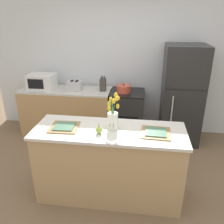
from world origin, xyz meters
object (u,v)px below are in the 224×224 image
(flower_vase, at_px, (113,117))
(toaster, at_px, (75,85))
(pear_figurine, at_px, (99,130))
(plate_setting_left, at_px, (64,127))
(microwave, at_px, (42,81))
(cooking_pot, at_px, (124,89))
(plate_setting_right, at_px, (156,132))
(refrigerator, at_px, (182,96))
(knife_block, at_px, (103,85))
(stove_range, at_px, (127,115))

(flower_vase, xyz_separation_m, toaster, (-0.91, 1.56, -0.12))
(pear_figurine, xyz_separation_m, plate_setting_left, (-0.44, 0.09, -0.04))
(toaster, relative_size, microwave, 0.58)
(toaster, height_order, cooking_pot, toaster)
(plate_setting_right, bearing_deg, flower_vase, 175.14)
(plate_setting_left, height_order, toaster, toaster)
(plate_setting_right, distance_m, cooking_pot, 1.68)
(plate_setting_left, xyz_separation_m, plate_setting_right, (1.08, 0.00, 0.00))
(refrigerator, distance_m, plate_setting_left, 2.27)
(cooking_pot, height_order, knife_block, knife_block)
(stove_range, relative_size, plate_setting_left, 2.59)
(flower_vase, relative_size, cooking_pot, 1.65)
(toaster, bearing_deg, microwave, 178.63)
(refrigerator, height_order, cooking_pot, refrigerator)
(plate_setting_right, bearing_deg, stove_range, 105.21)
(refrigerator, height_order, plate_setting_left, refrigerator)
(refrigerator, relative_size, toaster, 6.19)
(stove_range, relative_size, knife_block, 3.31)
(plate_setting_left, xyz_separation_m, knife_block, (0.19, 1.64, 0.05))
(refrigerator, relative_size, plate_setting_left, 5.04)
(pear_figurine, relative_size, plate_setting_left, 0.35)
(toaster, bearing_deg, cooking_pot, -0.16)
(microwave, xyz_separation_m, knife_block, (1.14, 0.03, -0.02))
(plate_setting_left, bearing_deg, knife_block, 83.51)
(stove_range, relative_size, microwave, 1.86)
(knife_block, bearing_deg, toaster, -175.26)
(pear_figurine, height_order, knife_block, knife_block)
(pear_figurine, bearing_deg, toaster, 114.41)
(refrigerator, bearing_deg, pear_figurine, -123.95)
(pear_figurine, distance_m, plate_setting_left, 0.45)
(plate_setting_left, relative_size, cooking_pot, 1.32)
(refrigerator, distance_m, toaster, 1.92)
(pear_figurine, xyz_separation_m, knife_block, (-0.25, 1.74, 0.01))
(plate_setting_left, bearing_deg, stove_range, 68.41)
(plate_setting_left, bearing_deg, flower_vase, 4.19)
(flower_vase, height_order, pear_figurine, flower_vase)
(cooking_pot, bearing_deg, knife_block, 173.22)
(plate_setting_right, distance_m, knife_block, 1.87)
(pear_figurine, height_order, plate_setting_right, pear_figurine)
(cooking_pot, bearing_deg, pear_figurine, -94.39)
(flower_vase, distance_m, knife_block, 1.65)
(plate_setting_right, height_order, knife_block, knife_block)
(refrigerator, xyz_separation_m, toaster, (-1.92, -0.02, 0.11))
(plate_setting_right, bearing_deg, refrigerator, 72.47)
(toaster, bearing_deg, flower_vase, -59.71)
(plate_setting_left, distance_m, plate_setting_right, 1.08)
(flower_vase, relative_size, plate_setting_left, 1.25)
(refrigerator, distance_m, flower_vase, 1.88)
(stove_range, distance_m, plate_setting_left, 1.81)
(flower_vase, distance_m, cooking_pot, 1.56)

